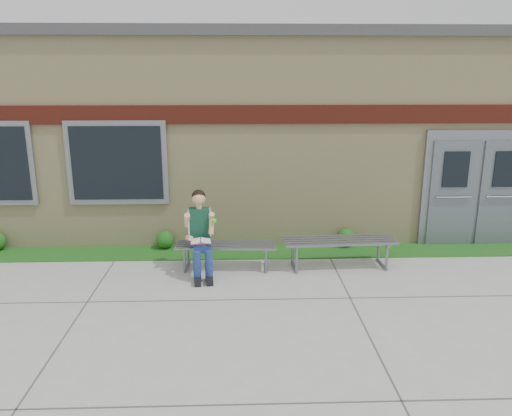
{
  "coord_description": "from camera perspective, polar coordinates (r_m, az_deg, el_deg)",
  "views": [
    {
      "loc": [
        -0.69,
        -6.48,
        3.32
      ],
      "look_at": [
        -0.41,
        1.7,
        1.13
      ],
      "focal_mm": 35.0,
      "sensor_mm": 36.0,
      "label": 1
    }
  ],
  "objects": [
    {
      "name": "school_building",
      "position": [
        12.54,
        1.2,
        9.42
      ],
      "size": [
        16.2,
        6.22,
        4.2
      ],
      "color": "beige",
      "rests_on": "ground"
    },
    {
      "name": "bench_left",
      "position": [
        8.8,
        -3.44,
        -4.76
      ],
      "size": [
        1.78,
        0.57,
        0.46
      ],
      "rotation": [
        0.0,
        0.0,
        -0.05
      ],
      "color": "slate",
      "rests_on": "ground"
    },
    {
      "name": "girl",
      "position": [
        8.49,
        -6.39,
        -2.8
      ],
      "size": [
        0.56,
        0.91,
        1.45
      ],
      "rotation": [
        0.0,
        0.0,
        0.11
      ],
      "color": "navy",
      "rests_on": "ground"
    },
    {
      "name": "shrub_mid",
      "position": [
        9.95,
        -10.37,
        -3.58
      ],
      "size": [
        0.34,
        0.34,
        0.34
      ],
      "primitive_type": "sphere",
      "color": "#1A5416",
      "rests_on": "grass_strip"
    },
    {
      "name": "shrub_east",
      "position": [
        10.06,
        10.24,
        -3.32
      ],
      "size": [
        0.36,
        0.36,
        0.36
      ],
      "primitive_type": "sphere",
      "color": "#1A5416",
      "rests_on": "grass_strip"
    },
    {
      "name": "bench_right",
      "position": [
        8.95,
        9.49,
        -4.27
      ],
      "size": [
        2.01,
        0.64,
        0.52
      ],
      "rotation": [
        0.0,
        0.0,
        0.05
      ],
      "color": "slate",
      "rests_on": "ground"
    },
    {
      "name": "grass_strip",
      "position": [
        9.69,
        2.24,
        -4.99
      ],
      "size": [
        16.0,
        0.8,
        0.02
      ],
      "primitive_type": "cube",
      "color": "#1A5416",
      "rests_on": "ground"
    },
    {
      "name": "ground",
      "position": [
        7.31,
        3.74,
        -12.04
      ],
      "size": [
        80.0,
        80.0,
        0.0
      ],
      "primitive_type": "plane",
      "color": "#9E9E99",
      "rests_on": "ground"
    }
  ]
}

